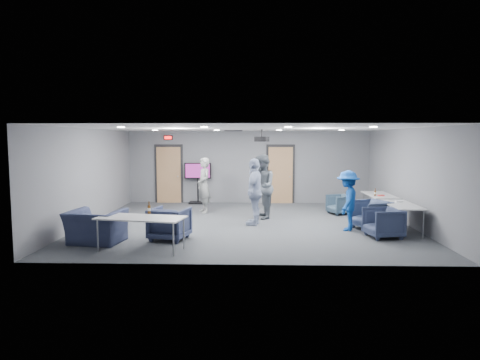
{
  "coord_description": "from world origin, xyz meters",
  "views": [
    {
      "loc": [
        0.15,
        -12.01,
        2.41
      ],
      "look_at": [
        -0.21,
        0.5,
        1.2
      ],
      "focal_mm": 32.0,
      "sensor_mm": 36.0,
      "label": 1
    }
  ],
  "objects_px": {
    "table_front_left": "(141,219)",
    "tv_stand": "(198,181)",
    "person_d": "(348,201)",
    "person_b": "(262,187)",
    "table_right_b": "(401,206)",
    "chair_right_b": "(371,215)",
    "chair_front_b": "(96,227)",
    "projector": "(262,139)",
    "table_right_a": "(380,196)",
    "chair_front_a": "(170,224)",
    "bottle_front": "(149,209)",
    "person_c": "(255,192)",
    "chair_right_a": "(340,204)",
    "person_a": "(204,185)",
    "chair_right_c": "(383,223)",
    "bottle_right": "(375,193)"
  },
  "relations": [
    {
      "from": "person_c",
      "to": "bottle_right",
      "type": "xyz_separation_m",
      "value": [
        3.56,
        0.76,
        -0.12
      ]
    },
    {
      "from": "projector",
      "to": "table_right_a",
      "type": "bearing_deg",
      "value": 21.43
    },
    {
      "from": "person_b",
      "to": "projector",
      "type": "relative_size",
      "value": 4.22
    },
    {
      "from": "person_b",
      "to": "person_c",
      "type": "xyz_separation_m",
      "value": [
        -0.22,
        -0.93,
        -0.04
      ]
    },
    {
      "from": "bottle_front",
      "to": "projector",
      "type": "bearing_deg",
      "value": 53.14
    },
    {
      "from": "person_a",
      "to": "projector",
      "type": "relative_size",
      "value": 3.89
    },
    {
      "from": "person_d",
      "to": "chair_front_a",
      "type": "bearing_deg",
      "value": -54.61
    },
    {
      "from": "person_c",
      "to": "tv_stand",
      "type": "relative_size",
      "value": 1.23
    },
    {
      "from": "chair_front_b",
      "to": "table_right_b",
      "type": "distance_m",
      "value": 7.6
    },
    {
      "from": "person_b",
      "to": "table_right_b",
      "type": "relative_size",
      "value": 1.15
    },
    {
      "from": "person_d",
      "to": "table_right_b",
      "type": "height_order",
      "value": "person_d"
    },
    {
      "from": "person_d",
      "to": "bottle_front",
      "type": "xyz_separation_m",
      "value": [
        -4.84,
        -1.76,
        0.04
      ]
    },
    {
      "from": "table_front_left",
      "to": "projector",
      "type": "relative_size",
      "value": 4.3
    },
    {
      "from": "chair_right_b",
      "to": "person_a",
      "type": "bearing_deg",
      "value": -141.61
    },
    {
      "from": "chair_right_a",
      "to": "projector",
      "type": "relative_size",
      "value": 1.5
    },
    {
      "from": "chair_right_c",
      "to": "chair_front_b",
      "type": "relative_size",
      "value": 0.68
    },
    {
      "from": "chair_right_b",
      "to": "chair_right_c",
      "type": "distance_m",
      "value": 1.0
    },
    {
      "from": "chair_right_b",
      "to": "tv_stand",
      "type": "distance_m",
      "value": 6.81
    },
    {
      "from": "chair_right_b",
      "to": "chair_front_b",
      "type": "height_order",
      "value": "chair_right_b"
    },
    {
      "from": "table_front_left",
      "to": "projector",
      "type": "height_order",
      "value": "projector"
    },
    {
      "from": "chair_front_a",
      "to": "tv_stand",
      "type": "distance_m",
      "value": 5.77
    },
    {
      "from": "person_d",
      "to": "chair_right_a",
      "type": "bearing_deg",
      "value": -166.32
    },
    {
      "from": "person_c",
      "to": "chair_right_b",
      "type": "height_order",
      "value": "person_c"
    },
    {
      "from": "chair_right_b",
      "to": "chair_front_a",
      "type": "xyz_separation_m",
      "value": [
        -5.14,
        -1.36,
        0.0
      ]
    },
    {
      "from": "person_d",
      "to": "table_front_left",
      "type": "relative_size",
      "value": 0.8
    },
    {
      "from": "table_right_b",
      "to": "projector",
      "type": "relative_size",
      "value": 3.67
    },
    {
      "from": "chair_right_c",
      "to": "bottle_front",
      "type": "distance_m",
      "value": 5.62
    },
    {
      "from": "chair_front_b",
      "to": "projector",
      "type": "distance_m",
      "value": 5.49
    },
    {
      "from": "bottle_right",
      "to": "table_front_left",
      "type": "bearing_deg",
      "value": -149.05
    },
    {
      "from": "chair_right_b",
      "to": "chair_front_a",
      "type": "height_order",
      "value": "chair_front_a"
    },
    {
      "from": "chair_front_a",
      "to": "table_right_a",
      "type": "relative_size",
      "value": 0.5
    },
    {
      "from": "table_front_left",
      "to": "tv_stand",
      "type": "height_order",
      "value": "tv_stand"
    },
    {
      "from": "chair_front_a",
      "to": "person_d",
      "type": "bearing_deg",
      "value": -151.67
    },
    {
      "from": "chair_front_b",
      "to": "bottle_front",
      "type": "bearing_deg",
      "value": -179.09
    },
    {
      "from": "person_c",
      "to": "chair_front_a",
      "type": "height_order",
      "value": "person_c"
    },
    {
      "from": "chair_front_b",
      "to": "projector",
      "type": "relative_size",
      "value": 2.56
    },
    {
      "from": "tv_stand",
      "to": "person_d",
      "type": "bearing_deg",
      "value": -45.12
    },
    {
      "from": "person_d",
      "to": "tv_stand",
      "type": "relative_size",
      "value": 1.04
    },
    {
      "from": "person_c",
      "to": "table_front_left",
      "type": "bearing_deg",
      "value": -29.12
    },
    {
      "from": "table_front_left",
      "to": "bottle_right",
      "type": "relative_size",
      "value": 8.7
    },
    {
      "from": "person_c",
      "to": "chair_right_a",
      "type": "height_order",
      "value": "person_c"
    },
    {
      "from": "table_right_b",
      "to": "person_b",
      "type": "bearing_deg",
      "value": 63.48
    },
    {
      "from": "person_a",
      "to": "person_c",
      "type": "distance_m",
      "value": 2.54
    },
    {
      "from": "chair_right_a",
      "to": "person_b",
      "type": "bearing_deg",
      "value": -91.71
    },
    {
      "from": "person_b",
      "to": "person_d",
      "type": "height_order",
      "value": "person_b"
    },
    {
      "from": "chair_right_b",
      "to": "projector",
      "type": "relative_size",
      "value": 1.86
    },
    {
      "from": "chair_right_b",
      "to": "bottle_right",
      "type": "relative_size",
      "value": 3.76
    },
    {
      "from": "person_d",
      "to": "table_right_b",
      "type": "relative_size",
      "value": 0.94
    },
    {
      "from": "person_c",
      "to": "chair_right_c",
      "type": "relative_size",
      "value": 2.33
    },
    {
      "from": "person_c",
      "to": "projector",
      "type": "xyz_separation_m",
      "value": [
        0.22,
        1.05,
        1.47
      ]
    }
  ]
}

